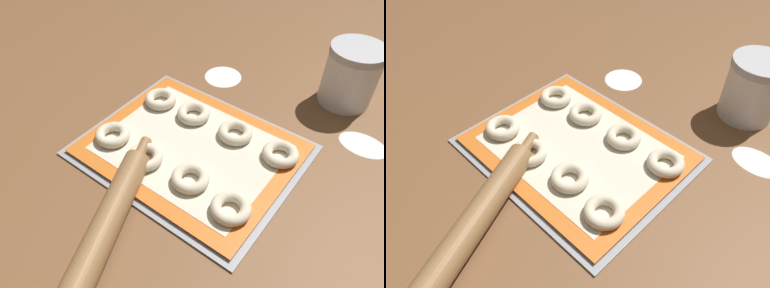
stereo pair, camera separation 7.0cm
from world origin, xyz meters
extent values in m
plane|color=brown|center=(0.00, 0.00, 0.00)|extent=(2.80, 2.80, 0.00)
cube|color=#93969B|center=(0.00, 0.02, 0.00)|extent=(0.41, 0.33, 0.01)
cube|color=orange|center=(0.00, 0.02, 0.01)|extent=(0.39, 0.31, 0.00)
cube|color=beige|center=(0.00, 0.02, 0.01)|extent=(0.33, 0.25, 0.00)
torus|color=beige|center=(-0.14, -0.06, 0.02)|extent=(0.07, 0.07, 0.02)
torus|color=beige|center=(-0.05, -0.06, 0.02)|extent=(0.07, 0.07, 0.02)
torus|color=beige|center=(0.05, -0.05, 0.02)|extent=(0.07, 0.07, 0.02)
torus|color=beige|center=(0.14, -0.06, 0.02)|extent=(0.07, 0.07, 0.02)
torus|color=beige|center=(-0.14, 0.09, 0.02)|extent=(0.07, 0.07, 0.02)
torus|color=beige|center=(-0.05, 0.09, 0.02)|extent=(0.07, 0.07, 0.02)
torus|color=beige|center=(0.05, 0.10, 0.02)|extent=(0.07, 0.07, 0.02)
torus|color=beige|center=(0.15, 0.10, 0.02)|extent=(0.07, 0.07, 0.02)
cylinder|color=white|center=(0.18, 0.36, 0.06)|extent=(0.11, 0.11, 0.12)
cylinder|color=#B2B2B7|center=(0.18, 0.36, 0.13)|extent=(0.12, 0.12, 0.02)
cylinder|color=olive|center=(0.01, -0.22, 0.02)|extent=(0.17, 0.31, 0.05)
cylinder|color=olive|center=(-0.06, -0.05, 0.02)|extent=(0.04, 0.05, 0.02)
ellipsoid|color=white|center=(0.27, 0.24, 0.00)|extent=(0.10, 0.07, 0.00)
ellipsoid|color=white|center=(-0.09, 0.27, 0.00)|extent=(0.09, 0.09, 0.00)
camera|label=1|loc=(0.31, -0.39, 0.53)|focal=35.00mm
camera|label=2|loc=(0.37, -0.35, 0.53)|focal=35.00mm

